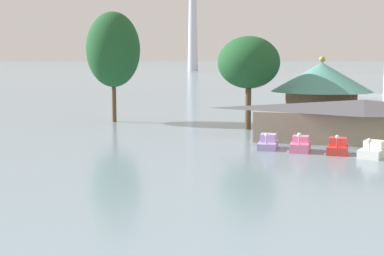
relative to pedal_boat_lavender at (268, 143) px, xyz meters
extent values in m
cube|color=#B299D8|center=(0.00, -0.09, -0.20)|extent=(1.66, 2.94, 0.58)
cube|color=#C8ADF0|center=(-0.01, 0.26, 0.43)|extent=(1.36, 1.35, 0.67)
cylinder|color=#B299D8|center=(0.05, -1.24, 0.41)|extent=(0.14, 0.14, 0.63)
sphere|color=white|center=(0.05, -1.24, 0.89)|extent=(0.32, 0.32, 0.32)
cube|color=pink|center=(2.82, -0.61, -0.12)|extent=(1.56, 2.64, 0.75)
cube|color=pink|center=(2.82, -0.28, 0.52)|extent=(1.32, 1.19, 0.53)
cylinder|color=pink|center=(2.82, -1.66, 0.55)|extent=(0.14, 0.14, 0.58)
sphere|color=white|center=(2.82, -1.66, 1.03)|extent=(0.40, 0.40, 0.40)
cube|color=red|center=(5.86, -1.06, -0.16)|extent=(1.67, 2.25, 0.67)
cube|color=#E8423C|center=(5.87, -0.79, 0.50)|extent=(1.40, 1.03, 0.66)
cylinder|color=red|center=(5.84, -1.95, 0.54)|extent=(0.14, 0.14, 0.73)
sphere|color=white|center=(5.84, -1.95, 1.06)|extent=(0.30, 0.30, 0.30)
cube|color=white|center=(8.59, -1.60, -0.16)|extent=(2.46, 3.32, 0.67)
cube|color=white|center=(8.69, -1.24, 0.48)|extent=(1.75, 1.69, 0.60)
cylinder|color=white|center=(8.25, -2.73, 0.48)|extent=(0.14, 0.14, 0.61)
sphere|color=white|center=(8.25, -2.73, 0.97)|extent=(0.37, 0.37, 0.37)
cube|color=gray|center=(7.90, 5.80, 0.93)|extent=(19.57, 5.45, 2.85)
pyramid|color=#4C4C51|center=(7.90, 5.80, 2.93)|extent=(21.14, 6.27, 1.15)
cylinder|color=brown|center=(3.44, 16.35, 1.52)|extent=(7.90, 7.90, 4.03)
cone|color=teal|center=(3.44, 16.35, 5.16)|extent=(11.33, 11.33, 3.23)
sphere|color=#B7993D|center=(3.44, 16.35, 7.12)|extent=(0.70, 0.70, 0.70)
cylinder|color=brown|center=(-21.05, 14.41, 1.63)|extent=(0.52, 0.52, 4.25)
ellipsoid|color=#1E5128|center=(-21.05, 14.41, 8.28)|extent=(6.50, 6.50, 9.04)
cylinder|color=brown|center=(-4.06, 12.18, 1.74)|extent=(0.63, 0.63, 4.48)
ellipsoid|color=#1E5128|center=(-4.06, 12.18, 6.80)|extent=(6.75, 6.75, 5.64)
camera|label=1|loc=(6.99, -46.61, 7.39)|focal=51.14mm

